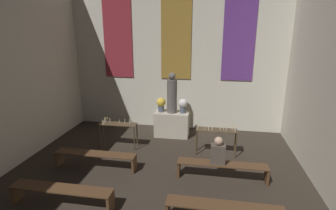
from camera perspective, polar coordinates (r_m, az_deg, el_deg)
name	(u,v)px	position (r m, az deg, el deg)	size (l,w,h in m)	color
wall_back	(176,48)	(9.67, 1.83, 12.31)	(7.98, 0.16, 5.94)	beige
altar	(172,124)	(9.25, 0.85, -4.16)	(1.18, 0.62, 0.86)	#BCB29E
statue	(172,94)	(8.94, 0.88, 2.32)	(0.34, 0.34, 1.39)	#5B5651
flower_vase_left	(161,104)	(9.09, -1.51, 0.27)	(0.31, 0.31, 0.50)	#4C5666
flower_vase_right	(183,105)	(8.98, 3.28, 0.04)	(0.31, 0.31, 0.50)	#4C5666
candle_rack_left	(118,127)	(8.42, -10.90, -4.78)	(1.20, 0.37, 0.97)	#473823
candle_rack_right	(216,133)	(7.91, 10.51, -6.12)	(1.20, 0.37, 0.99)	#473823
pew_third_left	(62,192)	(6.21, -22.15, -17.19)	(2.22, 0.36, 0.43)	#4C331E
pew_third_right	(224,210)	(5.44, 12.10, -21.48)	(2.22, 0.36, 0.43)	#4C331E
pew_back_left	(96,157)	(7.45, -15.50, -10.79)	(2.22, 0.36, 0.43)	#4C331E
pew_back_right	(222,167)	(6.82, 11.64, -13.14)	(2.22, 0.36, 0.43)	#4C331E
person_seated	(218,152)	(6.63, 10.82, -9.98)	(0.36, 0.24, 0.70)	#4C4238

